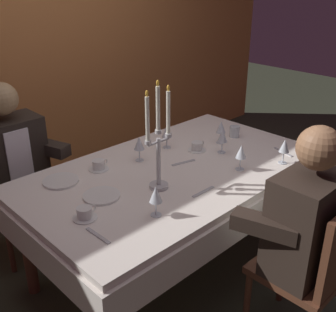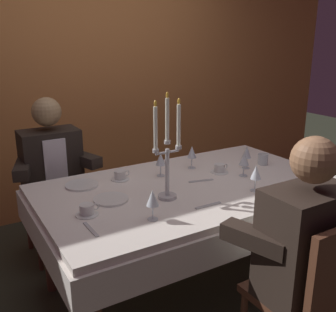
# 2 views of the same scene
# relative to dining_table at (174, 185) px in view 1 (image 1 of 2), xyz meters

# --- Properties ---
(ground_plane) EXTENTS (12.00, 12.00, 0.00)m
(ground_plane) POSITION_rel_dining_table_xyz_m (0.00, 0.00, -0.62)
(ground_plane) COLOR #343929
(back_wall) EXTENTS (6.00, 0.12, 2.70)m
(back_wall) POSITION_rel_dining_table_xyz_m (0.00, 1.66, 0.73)
(back_wall) COLOR #D98445
(back_wall) RESTS_ON ground_plane
(dining_table) EXTENTS (1.94, 1.14, 0.74)m
(dining_table) POSITION_rel_dining_table_xyz_m (0.00, 0.00, 0.00)
(dining_table) COLOR white
(dining_table) RESTS_ON ground_plane
(candelabra) EXTENTS (0.19, 0.11, 0.62)m
(candelabra) POSITION_rel_dining_table_xyz_m (-0.24, -0.11, 0.38)
(candelabra) COLOR silver
(candelabra) RESTS_ON dining_table
(dinner_plate_0) EXTENTS (0.20, 0.20, 0.01)m
(dinner_plate_0) POSITION_rel_dining_table_xyz_m (-0.54, 0.02, 0.13)
(dinner_plate_0) COLOR white
(dinner_plate_0) RESTS_ON dining_table
(dinner_plate_1) EXTENTS (0.21, 0.21, 0.01)m
(dinner_plate_1) POSITION_rel_dining_table_xyz_m (-0.61, 0.33, 0.13)
(dinner_plate_1) COLOR white
(dinner_plate_1) RESTS_ON dining_table
(wine_glass_0) EXTENTS (0.07, 0.07, 0.16)m
(wine_glass_0) POSITION_rel_dining_table_xyz_m (0.40, -0.05, 0.24)
(wine_glass_0) COLOR silver
(wine_glass_0) RESTS_ON dining_table
(wine_glass_1) EXTENTS (0.07, 0.07, 0.16)m
(wine_glass_1) POSITION_rel_dining_table_xyz_m (0.28, -0.30, 0.23)
(wine_glass_1) COLOR silver
(wine_glass_1) RESTS_ON dining_table
(wine_glass_2) EXTENTS (0.07, 0.07, 0.16)m
(wine_glass_2) POSITION_rel_dining_table_xyz_m (0.55, -0.43, 0.24)
(wine_glass_2) COLOR silver
(wine_glass_2) RESTS_ON dining_table
(wine_glass_3) EXTENTS (0.07, 0.07, 0.16)m
(wine_glass_3) POSITION_rel_dining_table_xyz_m (-0.45, -0.32, 0.24)
(wine_glass_3) COLOR silver
(wine_glass_3) RESTS_ON dining_table
(wine_glass_4) EXTENTS (0.07, 0.07, 0.16)m
(wine_glass_4) POSITION_rel_dining_table_xyz_m (0.19, 0.27, 0.23)
(wine_glass_4) COLOR silver
(wine_glass_4) RESTS_ON dining_table
(wine_glass_5) EXTENTS (0.07, 0.07, 0.16)m
(wine_glass_5) POSITION_rel_dining_table_xyz_m (-0.08, 0.24, 0.24)
(wine_glass_5) COLOR silver
(wine_glass_5) RESTS_ON dining_table
(wine_glass_6) EXTENTS (0.07, 0.07, 0.16)m
(wine_glass_6) POSITION_rel_dining_table_xyz_m (0.53, 0.06, 0.24)
(wine_glass_6) COLOR silver
(wine_glass_6) RESTS_ON dining_table
(water_tumbler_0) EXTENTS (0.07, 0.07, 0.08)m
(water_tumbler_0) POSITION_rel_dining_table_xyz_m (0.69, 0.07, 0.16)
(water_tumbler_0) COLOR silver
(water_tumbler_0) RESTS_ON dining_table
(coffee_cup_0) EXTENTS (0.13, 0.12, 0.06)m
(coffee_cup_0) POSITION_rel_dining_table_xyz_m (0.31, 0.09, 0.15)
(coffee_cup_0) COLOR white
(coffee_cup_0) RESTS_ON dining_table
(coffee_cup_1) EXTENTS (0.13, 0.12, 0.06)m
(coffee_cup_1) POSITION_rel_dining_table_xyz_m (-0.72, -0.09, 0.15)
(coffee_cup_1) COLOR white
(coffee_cup_1) RESTS_ON dining_table
(coffee_cup_2) EXTENTS (0.13, 0.12, 0.06)m
(coffee_cup_2) POSITION_rel_dining_table_xyz_m (-0.35, 0.32, 0.15)
(coffee_cup_2) COLOR white
(coffee_cup_2) RESTS_ON dining_table
(fork_0) EXTENTS (0.17, 0.02, 0.01)m
(fork_0) POSITION_rel_dining_table_xyz_m (-0.10, -0.33, 0.12)
(fork_0) COLOR #B7B7BC
(fork_0) RESTS_ON dining_table
(fork_1) EXTENTS (0.17, 0.06, 0.01)m
(fork_1) POSITION_rel_dining_table_xyz_m (0.09, 0.01, 0.12)
(fork_1) COLOR #B7B7BC
(fork_1) RESTS_ON dining_table
(fork_2) EXTENTS (0.06, 0.17, 0.01)m
(fork_2) POSITION_rel_dining_table_xyz_m (0.70, -0.34, 0.12)
(fork_2) COLOR #B7B7BC
(fork_2) RESTS_ON dining_table
(fork_3) EXTENTS (0.02, 0.17, 0.01)m
(fork_3) POSITION_rel_dining_table_xyz_m (-0.77, -0.26, 0.12)
(fork_3) COLOR #B7B7BC
(fork_3) RESTS_ON dining_table
(seated_diner_0) EXTENTS (0.63, 0.48, 1.24)m
(seated_diner_0) POSITION_rel_dining_table_xyz_m (-0.66, 0.89, 0.11)
(seated_diner_0) COLOR brown
(seated_diner_0) RESTS_ON ground_plane
(seated_diner_1) EXTENTS (0.63, 0.48, 1.24)m
(seated_diner_1) POSITION_rel_dining_table_xyz_m (0.04, -0.89, 0.11)
(seated_diner_1) COLOR brown
(seated_diner_1) RESTS_ON ground_plane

